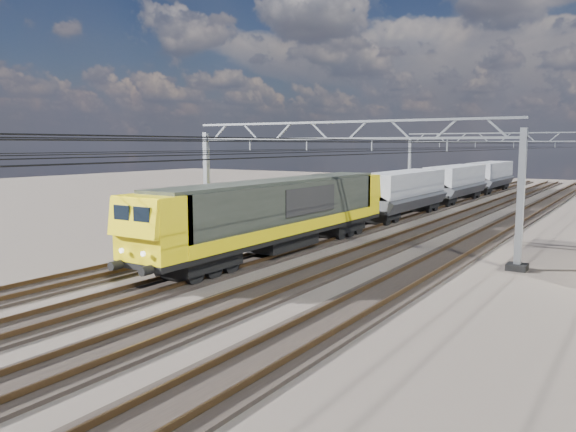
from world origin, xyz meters
The scene contains 12 objects.
ground centered at (0.00, 0.00, 0.00)m, with size 160.00×160.00×0.00m, color #2C2621.
track_outer_west centered at (-6.00, 0.00, 0.07)m, with size 2.60×140.00×0.30m.
track_loco centered at (-2.00, 0.00, 0.07)m, with size 2.60×140.00×0.30m.
track_inner_east centered at (2.00, 0.00, 0.07)m, with size 2.60×140.00×0.30m.
track_outer_east centered at (6.00, 0.00, 0.07)m, with size 2.60×140.00×0.30m.
catenary_gantry_mid centered at (0.00, 4.00, 3.91)m, with size 19.90×0.90×7.11m.
catenary_gantry_far centered at (0.00, 40.00, 3.91)m, with size 19.90×0.90×7.11m.
overhead_wires centered at (0.00, 8.00, 5.75)m, with size 12.03×140.00×0.53m.
locomotive centered at (-2.00, 1.27, 2.33)m, with size 2.76×21.10×3.62m.
hopper_wagon_lead centered at (-2.00, 18.96, 2.23)m, with size 3.38×13.00×3.25m.
hopper_wagon_mid centered at (-2.00, 33.16, 2.23)m, with size 3.38×13.00×3.25m.
hopper_wagon_third centered at (-2.00, 47.36, 2.23)m, with size 3.38×13.00×3.25m.
Camera 1 is at (14.46, -23.39, 5.84)m, focal length 35.00 mm.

